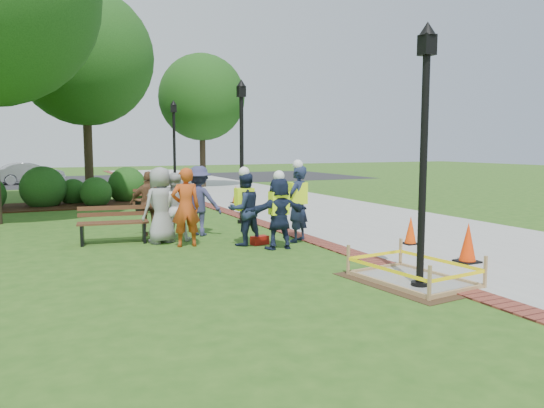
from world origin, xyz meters
name	(u,v)px	position (x,y,z in m)	size (l,w,h in m)	color
ground	(274,259)	(0.00, 0.00, 0.00)	(100.00, 100.00, 0.00)	#285116
sidewalk	(282,201)	(5.00, 10.00, 0.01)	(6.00, 60.00, 0.02)	#9E9E99
brick_edging	(207,205)	(1.75, 10.00, 0.01)	(0.50, 60.00, 0.03)	maroon
mulch_bed	(74,205)	(-3.00, 12.00, 0.02)	(7.00, 3.00, 0.05)	#381E0F
parking_lot	(104,180)	(0.00, 27.00, 0.00)	(36.00, 12.00, 0.01)	black
wet_concrete_pad	(413,268)	(1.42, -2.63, 0.23)	(1.96, 2.48, 0.55)	#47331E
bench_near	(114,232)	(-2.75, 3.21, 0.28)	(1.69, 0.77, 0.88)	brown
bench_far	(157,205)	(-0.51, 8.60, 0.27)	(1.62, 0.80, 0.84)	brown
cone_front	(468,244)	(3.34, -1.94, 0.39)	(0.41, 0.41, 0.82)	black
cone_back	(411,231)	(3.58, 0.10, 0.33)	(0.35, 0.35, 0.68)	black
cone_far	(236,195)	(3.00, 10.13, 0.35)	(0.36, 0.36, 0.72)	black
toolbox	(260,240)	(0.37, 1.62, 0.10)	(0.41, 0.22, 0.20)	maroon
lamp_near	(424,136)	(1.25, -3.00, 2.48)	(0.28, 0.28, 4.26)	black
lamp_mid	(242,140)	(1.25, 5.00, 2.48)	(0.28, 0.28, 4.26)	black
lamp_far	(174,142)	(1.25, 13.00, 2.48)	(0.28, 0.28, 4.26)	black
tree_back	(85,57)	(-2.05, 15.49, 6.18)	(6.00, 6.00, 9.20)	#3D2D1E
tree_right	(202,97)	(4.29, 18.72, 4.93)	(4.73, 4.73, 7.31)	#3D2D1E
shrub_b	(44,207)	(-4.07, 12.08, 0.00)	(1.67, 1.67, 1.67)	#194012
shrub_c	(96,206)	(-2.21, 11.63, 0.00)	(1.21, 1.21, 1.21)	#194012
shrub_d	(128,201)	(-0.85, 12.73, 0.00)	(1.56, 1.56, 1.56)	#194012
shrub_e	(74,204)	(-2.96, 12.75, 0.00)	(1.08, 1.08, 1.08)	#194012
casual_person_a	(161,205)	(-1.70, 2.78, 0.91)	(0.68, 0.56, 1.82)	gray
casual_person_b	(186,207)	(-1.28, 2.09, 0.91)	(0.62, 0.43, 1.82)	#BD4416
casual_person_c	(174,207)	(-1.35, 2.89, 0.84)	(0.58, 0.43, 1.67)	silver
casual_person_d	(149,204)	(-1.75, 3.81, 0.84)	(0.62, 0.50, 1.67)	brown
casual_person_e	(199,201)	(-0.56, 3.41, 0.90)	(0.68, 0.65, 1.80)	#35365D
hivis_worker_a	(279,210)	(0.56, 0.95, 0.89)	(0.53, 0.35, 1.78)	#182340
hivis_worker_b	(298,201)	(1.36, 1.58, 0.98)	(0.70, 0.64, 2.00)	#192A41
hivis_worker_c	(244,206)	(0.02, 1.69, 0.92)	(0.60, 0.44, 1.84)	#181A3F
parked_car_b	(30,184)	(-4.52, 25.43, 0.00)	(4.29, 1.87, 1.40)	#97979C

